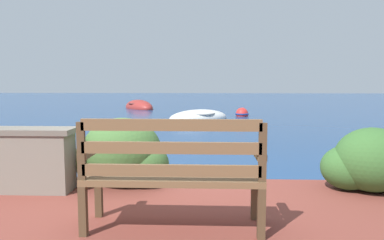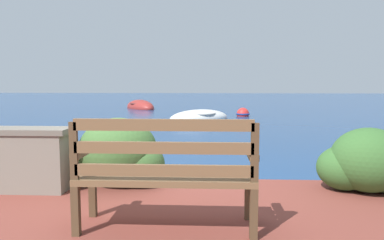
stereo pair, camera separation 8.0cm
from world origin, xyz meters
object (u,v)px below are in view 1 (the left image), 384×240
at_px(park_bench, 173,171).
at_px(rowboat_nearest, 199,118).
at_px(mooring_buoy, 242,114).
at_px(rowboat_mid, 139,107).

relative_size(park_bench, rowboat_nearest, 0.53).
xyz_separation_m(park_bench, mooring_buoy, (1.67, 12.41, -0.61)).
bearing_deg(park_bench, rowboat_nearest, 93.41).
distance_m(rowboat_mid, mooring_buoy, 6.34).
height_order(rowboat_nearest, rowboat_mid, rowboat_mid).
height_order(rowboat_mid, mooring_buoy, rowboat_mid).
relative_size(rowboat_mid, mooring_buoy, 4.69).
height_order(rowboat_nearest, mooring_buoy, rowboat_nearest).
xyz_separation_m(park_bench, rowboat_mid, (-3.32, 16.32, -0.63)).
distance_m(rowboat_nearest, rowboat_mid, 6.28).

